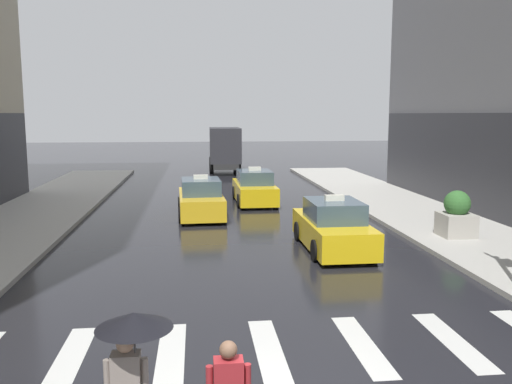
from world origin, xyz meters
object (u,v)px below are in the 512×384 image
(taxi_lead, at_px, (333,228))
(taxi_third, at_px, (254,188))
(pedestrian_with_umbrella, at_px, (131,346))
(planter_mid_block, at_px, (457,216))
(taxi_second, at_px, (201,200))
(box_truck, at_px, (224,147))

(taxi_lead, bearing_deg, taxi_third, 99.18)
(taxi_lead, distance_m, taxi_third, 9.58)
(taxi_lead, xyz_separation_m, taxi_third, (-1.53, 9.46, 0.00))
(pedestrian_with_umbrella, distance_m, planter_mid_block, 14.70)
(taxi_second, height_order, taxi_third, same)
(taxi_second, xyz_separation_m, planter_mid_block, (8.75, -5.44, 0.15))
(box_truck, distance_m, pedestrian_with_umbrella, 34.76)
(taxi_second, relative_size, planter_mid_block, 2.88)
(taxi_lead, bearing_deg, box_truck, 95.16)
(box_truck, bearing_deg, taxi_lead, -84.84)
(box_truck, bearing_deg, taxi_third, -87.41)
(taxi_second, xyz_separation_m, box_truck, (1.97, 18.20, 1.13))
(taxi_third, distance_m, pedestrian_with_umbrella, 19.99)
(box_truck, relative_size, planter_mid_block, 4.73)
(taxi_lead, xyz_separation_m, pedestrian_with_umbrella, (-5.18, -10.18, 0.79))
(taxi_second, distance_m, taxi_third, 4.17)
(taxi_third, bearing_deg, box_truck, 92.59)
(taxi_third, height_order, planter_mid_block, taxi_third)
(taxi_third, xyz_separation_m, box_truck, (-0.68, 14.99, 1.13))
(taxi_second, bearing_deg, taxi_lead, -56.20)
(taxi_third, xyz_separation_m, pedestrian_with_umbrella, (-3.65, -19.64, 0.79))
(pedestrian_with_umbrella, bearing_deg, box_truck, 85.09)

